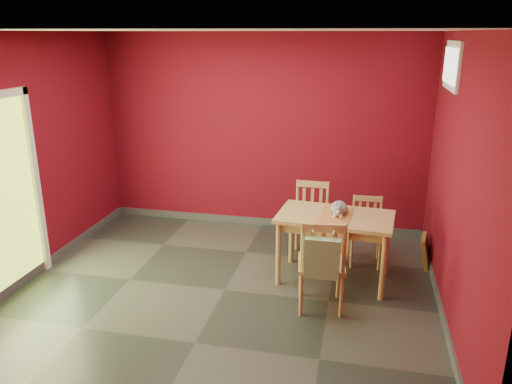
% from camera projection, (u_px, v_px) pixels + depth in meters
% --- Properties ---
extents(ground, '(4.50, 4.50, 0.00)m').
position_uv_depth(ground, '(225.00, 290.00, 5.44)').
color(ground, '#2D342D').
rests_on(ground, ground).
extents(room_shell, '(4.50, 4.50, 4.50)m').
position_uv_depth(room_shell, '(225.00, 286.00, 5.43)').
color(room_shell, maroon).
rests_on(room_shell, ground).
extents(doorway, '(0.06, 1.01, 2.13)m').
position_uv_depth(doorway, '(6.00, 190.00, 5.18)').
color(doorway, '#B7D838').
rests_on(doorway, ground).
extents(window, '(0.05, 0.90, 0.50)m').
position_uv_depth(window, '(452.00, 66.00, 5.21)').
color(window, white).
rests_on(window, room_shell).
extents(outlet_plate, '(0.08, 0.02, 0.12)m').
position_uv_depth(outlet_plate, '(375.00, 213.00, 6.88)').
color(outlet_plate, silver).
rests_on(outlet_plate, room_shell).
extents(dining_table, '(1.31, 0.84, 0.78)m').
position_uv_depth(dining_table, '(335.00, 223.00, 5.48)').
color(dining_table, tan).
rests_on(dining_table, ground).
extents(table_runner, '(0.40, 0.72, 0.35)m').
position_uv_depth(table_runner, '(334.00, 223.00, 5.36)').
color(table_runner, '#B76C2F').
rests_on(table_runner, dining_table).
extents(chair_far_left, '(0.44, 0.44, 0.94)m').
position_uv_depth(chair_far_left, '(310.00, 220.00, 6.14)').
color(chair_far_left, tan).
rests_on(chair_far_left, ground).
extents(chair_far_right, '(0.39, 0.39, 0.81)m').
position_uv_depth(chair_far_right, '(366.00, 230.00, 6.00)').
color(chair_far_right, tan).
rests_on(chair_far_right, ground).
extents(chair_near, '(0.51, 0.51, 0.98)m').
position_uv_depth(chair_near, '(322.00, 263.00, 4.94)').
color(chair_near, tan).
rests_on(chair_near, ground).
extents(tote_bag, '(0.33, 0.19, 0.46)m').
position_uv_depth(tote_bag, '(322.00, 258.00, 4.67)').
color(tote_bag, '#79A76D').
rests_on(tote_bag, chair_near).
extents(cat, '(0.31, 0.42, 0.19)m').
position_uv_depth(cat, '(339.00, 206.00, 5.46)').
color(cat, slate).
rests_on(cat, table_runner).
extents(picture_frame, '(0.19, 0.39, 0.38)m').
position_uv_depth(picture_frame, '(426.00, 251.00, 5.95)').
color(picture_frame, brown).
rests_on(picture_frame, ground).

